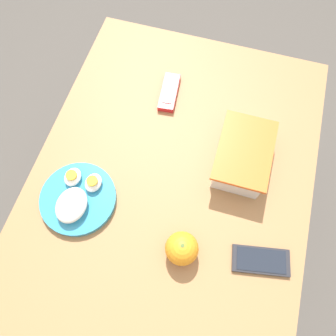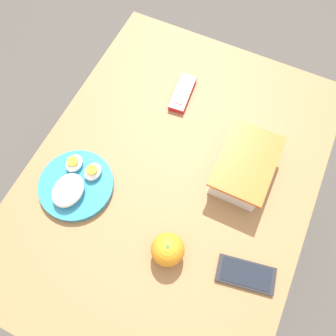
# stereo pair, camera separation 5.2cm
# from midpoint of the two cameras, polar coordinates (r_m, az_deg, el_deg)

# --- Properties ---
(ground_plane) EXTENTS (10.00, 10.00, 0.00)m
(ground_plane) POSITION_cam_midpoint_polar(r_m,az_deg,el_deg) (1.58, -0.57, -11.29)
(ground_plane) COLOR #4C4742
(table) EXTENTS (0.99, 0.74, 0.73)m
(table) POSITION_cam_midpoint_polar(r_m,az_deg,el_deg) (0.98, -0.91, -3.77)
(table) COLOR #996B42
(table) RESTS_ON ground_plane
(food_container) EXTENTS (0.20, 0.14, 0.08)m
(food_container) POSITION_cam_midpoint_polar(r_m,az_deg,el_deg) (0.88, 11.12, 1.84)
(food_container) COLOR white
(food_container) RESTS_ON table
(orange_fruit) EXTENTS (0.08, 0.08, 0.08)m
(orange_fruit) POSITION_cam_midpoint_polar(r_m,az_deg,el_deg) (0.78, 0.46, -13.99)
(orange_fruit) COLOR orange
(orange_fruit) RESTS_ON table
(rice_plate) EXTENTS (0.20, 0.20, 0.05)m
(rice_plate) POSITION_cam_midpoint_polar(r_m,az_deg,el_deg) (0.87, -17.21, -5.16)
(rice_plate) COLOR teal
(rice_plate) RESTS_ON table
(candy_bar) EXTENTS (0.13, 0.06, 0.02)m
(candy_bar) POSITION_cam_midpoint_polar(r_m,az_deg,el_deg) (1.00, -1.32, 12.97)
(candy_bar) COLOR red
(candy_bar) RESTS_ON table
(cell_phone) EXTENTS (0.09, 0.15, 0.01)m
(cell_phone) POSITION_cam_midpoint_polar(r_m,az_deg,el_deg) (0.84, 14.09, -15.49)
(cell_phone) COLOR #232328
(cell_phone) RESTS_ON table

